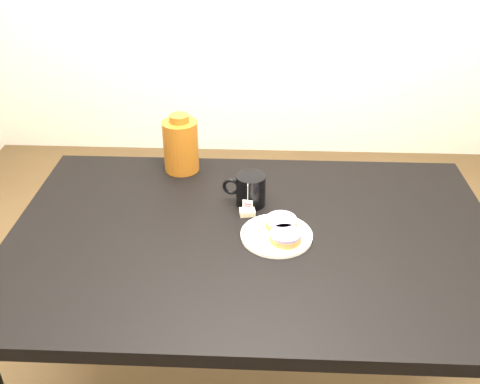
# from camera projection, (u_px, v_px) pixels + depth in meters

# --- Properties ---
(table) EXTENTS (1.40, 0.90, 0.75)m
(table) POSITION_uv_depth(u_px,v_px,m) (253.00, 256.00, 1.57)
(table) COLOR black
(table) RESTS_ON ground_plane
(plate) EXTENTS (0.20, 0.20, 0.02)m
(plate) POSITION_uv_depth(u_px,v_px,m) (277.00, 235.00, 1.50)
(plate) COLOR white
(plate) RESTS_ON table
(bagel_back) EXTENTS (0.10, 0.10, 0.03)m
(bagel_back) POSITION_uv_depth(u_px,v_px,m) (281.00, 222.00, 1.53)
(bagel_back) COLOR brown
(bagel_back) RESTS_ON plate
(bagel_front) EXTENTS (0.10, 0.10, 0.03)m
(bagel_front) POSITION_uv_depth(u_px,v_px,m) (286.00, 236.00, 1.47)
(bagel_front) COLOR brown
(bagel_front) RESTS_ON plate
(mug) EXTENTS (0.14, 0.10, 0.10)m
(mug) POSITION_uv_depth(u_px,v_px,m) (250.00, 190.00, 1.63)
(mug) COLOR black
(mug) RESTS_ON table
(teabag_pouch) EXTENTS (0.05, 0.04, 0.02)m
(teabag_pouch) POSITION_uv_depth(u_px,v_px,m) (247.00, 212.00, 1.60)
(teabag_pouch) COLOR #C6B793
(teabag_pouch) RESTS_ON table
(bagel_package) EXTENTS (0.12, 0.12, 0.20)m
(bagel_package) POSITION_uv_depth(u_px,v_px,m) (181.00, 145.00, 1.80)
(bagel_package) COLOR #5F2F0C
(bagel_package) RESTS_ON table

